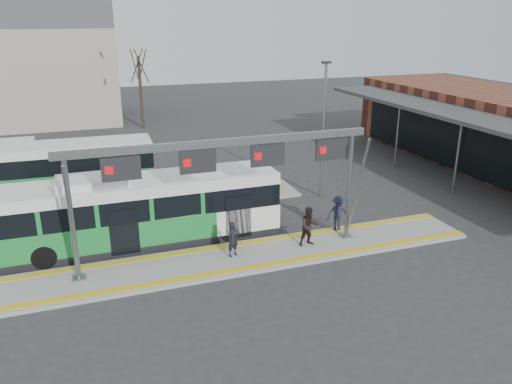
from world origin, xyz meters
TOP-DOWN VIEW (x-y plane):
  - ground at (0.00, 0.00)m, footprint 120.00×120.00m
  - platform_main at (0.00, 0.00)m, footprint 22.00×3.00m
  - platform_second at (-4.00, 8.00)m, footprint 20.00×3.00m
  - tactile_main at (0.00, 0.00)m, footprint 22.00×2.65m
  - tactile_second at (-4.00, 9.15)m, footprint 20.00×0.35m
  - gantry at (-0.35, 0.25)m, footprint 13.00×1.68m
  - hero_bus at (-3.52, 3.17)m, footprint 12.45×2.67m
  - bg_bus_green at (-8.12, 11.53)m, footprint 12.43×2.95m
  - passenger_a at (-0.12, 0.16)m, footprint 0.68×0.58m
  - passenger_b at (3.44, 0.06)m, footprint 0.91×0.73m
  - passenger_c at (5.47, 1.10)m, footprint 1.21×0.78m
  - tree_left at (-3.09, 30.58)m, footprint 1.40×1.40m
  - tree_mid at (-0.22, 29.10)m, footprint 1.40×1.40m
  - lamp_east at (7.06, 6.12)m, footprint 0.50×0.25m

SIDE VIEW (x-z plane):
  - ground at x=0.00m, z-range 0.00..0.00m
  - platform_main at x=0.00m, z-range 0.00..0.15m
  - platform_second at x=-4.00m, z-range 0.00..0.15m
  - tactile_main at x=0.00m, z-range 0.15..0.17m
  - tactile_second at x=-4.00m, z-range 0.15..0.17m
  - passenger_a at x=-0.12m, z-range 0.15..1.73m
  - passenger_c at x=5.47m, z-range 0.15..1.92m
  - passenger_b at x=3.44m, z-range 0.15..1.97m
  - bg_bus_green at x=-8.12m, z-range -0.02..3.07m
  - hero_bus at x=-3.52m, z-range -0.14..3.27m
  - lamp_east at x=7.06m, z-range 0.24..7.97m
  - gantry at x=-0.35m, z-range 1.70..6.90m
  - tree_left at x=-3.09m, z-range 1.88..9.18m
  - tree_mid at x=-0.22m, z-range 1.94..9.45m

